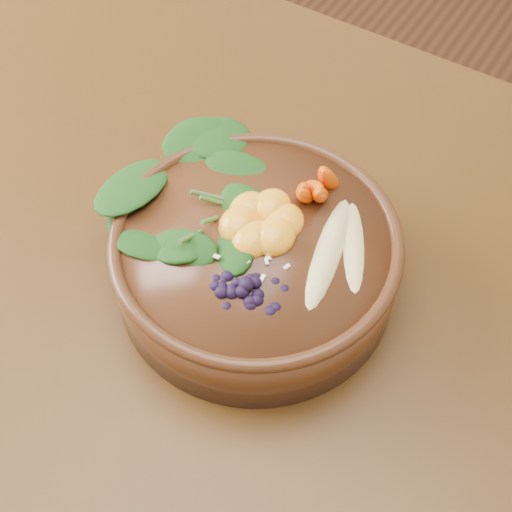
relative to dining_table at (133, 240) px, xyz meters
The scene contains 9 objects.
ground 0.66m from the dining_table, ahead, with size 4.00×4.00×0.00m, color #381E0F.
dining_table is the anchor object (origin of this frame).
stoneware_bowl 0.25m from the dining_table, ahead, with size 0.30×0.30×0.08m, color #4C2814.
kale_heap 0.24m from the dining_table, ahead, with size 0.20×0.18×0.05m, color #1D4B17, non-canonical shape.
carrot_cluster 0.32m from the dining_table, 16.98° to the left, with size 0.06×0.06×0.08m, color #F85100, non-canonical shape.
banana_halves 0.35m from the dining_table, ahead, with size 0.10×0.18×0.03m.
mandarin_cluster 0.28m from the dining_table, ahead, with size 0.09×0.10×0.03m, color orange, non-canonical shape.
blueberry_pile 0.32m from the dining_table, 19.36° to the right, with size 0.14×0.10×0.04m, color black, non-canonical shape.
coconut_flakes 0.29m from the dining_table, 11.24° to the right, with size 0.10×0.07×0.01m, color white, non-canonical shape.
Camera 1 is at (0.45, -0.40, 1.41)m, focal length 50.00 mm.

